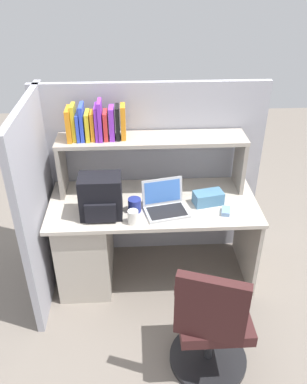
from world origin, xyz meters
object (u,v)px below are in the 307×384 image
Objects in this scene: backpack at (101,197)px; office_chair at (211,327)px; tissue_box at (208,198)px; computer_mouse at (226,211)px; laptop at (165,204)px; paper_cup at (133,217)px; snack_canister at (135,205)px.

backpack is 1.15m from office_chair.
computer_mouse is at bearing -62.91° from tissue_box.
laptop reaches higher than paper_cup.
office_chair reaches higher than computer_mouse.
snack_canister is at bearing 9.69° from backpack.
snack_canister is (-0.67, 0.06, 0.04)m from computer_mouse.
computer_mouse is (0.91, -0.02, -0.14)m from backpack.
office_chair is at bearing -109.22° from tissue_box.
paper_cup is (0.23, -0.11, -0.10)m from backpack.
computer_mouse is at bearing -87.38° from office_chair.
paper_cup is 0.47× the size of tissue_box.
backpack is 0.92m from computer_mouse.
laptop is 1.11× the size of backpack.
paper_cup is at bearing -94.89° from snack_canister.
backpack is 0.26m from snack_canister.
snack_canister is 1.01m from office_chair.
backpack is at bearing 154.22° from paper_cup.
backpack is 0.81m from tissue_box.
laptop is at bearing 5.22° from backpack.
tissue_box is (0.57, 0.22, -0.00)m from paper_cup.
snack_canister is (0.24, 0.04, -0.10)m from backpack.
laptop is 0.48m from backpack.
office_chair is at bearing -48.22° from backpack.
paper_cup is (-0.68, -0.09, 0.04)m from computer_mouse.
paper_cup is 0.99× the size of snack_canister.
paper_cup is at bearing -158.68° from computer_mouse.
office_chair is at bearing -92.26° from computer_mouse.
laptop is 0.93m from office_chair.
backpack reaches higher than snack_canister.
office_chair reaches higher than paper_cup.
laptop reaches higher than computer_mouse.
paper_cup is at bearing -170.99° from tissue_box.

